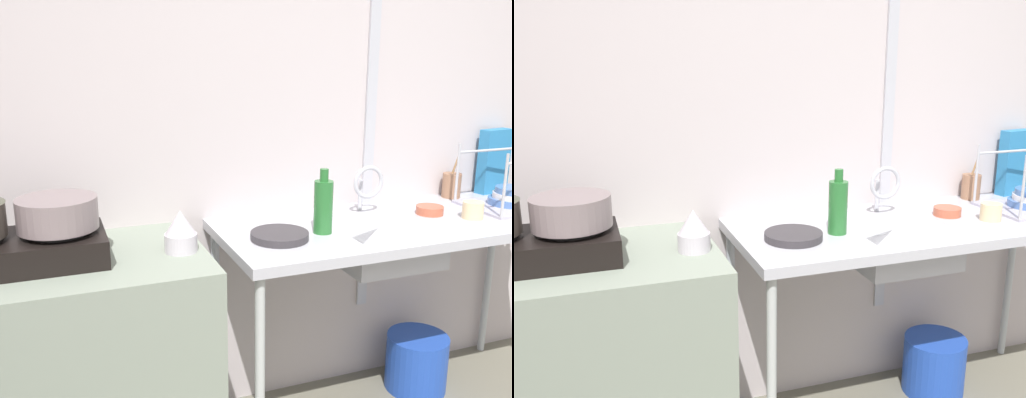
# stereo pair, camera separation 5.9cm
# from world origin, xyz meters

# --- Properties ---
(wall_back) EXTENTS (4.67, 0.10, 2.56)m
(wall_back) POSITION_xyz_m (0.00, 1.81, 1.28)
(wall_back) COLOR beige
(wall_back) RESTS_ON ground
(wall_metal_strip) EXTENTS (0.05, 0.01, 2.05)m
(wall_metal_strip) POSITION_xyz_m (0.33, 1.76, 1.41)
(wall_metal_strip) COLOR #B7B8C0
(counter_concrete) EXTENTS (1.29, 0.62, 0.90)m
(counter_concrete) POSITION_xyz_m (-1.20, 1.45, 0.45)
(counter_concrete) COLOR gray
(counter_concrete) RESTS_ON ground
(counter_sink) EXTENTS (1.59, 0.62, 0.90)m
(counter_sink) POSITION_xyz_m (0.33, 1.45, 0.84)
(counter_sink) COLOR #B7B8C0
(counter_sink) RESTS_ON ground
(stove) EXTENTS (0.57, 0.30, 0.11)m
(stove) POSITION_xyz_m (-1.19, 1.45, 0.95)
(stove) COLOR black
(stove) RESTS_ON counter_concrete
(pot_on_right_burner) EXTENTS (0.26, 0.26, 0.11)m
(pot_on_right_burner) POSITION_xyz_m (-1.05, 1.45, 1.07)
(pot_on_right_burner) COLOR gray
(pot_on_right_burner) RESTS_ON stove
(percolator) EXTENTS (0.12, 0.12, 0.15)m
(percolator) POSITION_xyz_m (-0.65, 1.40, 0.98)
(percolator) COLOR silver
(percolator) RESTS_ON counter_concrete
(sink_basin) EXTENTS (0.40, 0.38, 0.16)m
(sink_basin) POSITION_xyz_m (0.20, 1.43, 0.82)
(sink_basin) COLOR #B7B8C0
(sink_basin) RESTS_ON counter_sink
(faucet) EXTENTS (0.15, 0.08, 0.22)m
(faucet) POSITION_xyz_m (0.23, 1.59, 1.04)
(faucet) COLOR #B7B8C0
(faucet) RESTS_ON counter_sink
(frying_pan) EXTENTS (0.22, 0.22, 0.03)m
(frying_pan) POSITION_xyz_m (-0.27, 1.40, 0.92)
(frying_pan) COLOR #333034
(frying_pan) RESTS_ON counter_sink
(dish_rack) EXTENTS (0.39, 0.31, 0.28)m
(dish_rack) POSITION_xyz_m (0.90, 1.46, 0.95)
(dish_rack) COLOR #B0B1B7
(dish_rack) RESTS_ON counter_sink
(cup_by_rack) EXTENTS (0.09, 0.09, 0.07)m
(cup_by_rack) POSITION_xyz_m (0.61, 1.37, 0.94)
(cup_by_rack) COLOR beige
(cup_by_rack) RESTS_ON counter_sink
(small_bowl_on_drainboard) EXTENTS (0.12, 0.12, 0.04)m
(small_bowl_on_drainboard) POSITION_xyz_m (0.48, 1.49, 0.92)
(small_bowl_on_drainboard) COLOR #B6563C
(small_bowl_on_drainboard) RESTS_ON counter_sink
(bottle_by_sink) EXTENTS (0.07, 0.07, 0.26)m
(bottle_by_sink) POSITION_xyz_m (-0.08, 1.42, 1.01)
(bottle_by_sink) COLOR #276B2E
(bottle_by_sink) RESTS_ON counter_sink
(cereal_box) EXTENTS (0.18, 0.08, 0.32)m
(cereal_box) POSITION_xyz_m (1.02, 1.71, 1.06)
(cereal_box) COLOR teal
(cereal_box) RESTS_ON counter_sink
(utensil_jar) EXTENTS (0.09, 0.09, 0.20)m
(utensil_jar) POSITION_xyz_m (0.77, 1.70, 0.96)
(utensil_jar) COLOR #97694D
(utensil_jar) RESTS_ON counter_sink
(bucket_on_floor) EXTENTS (0.29, 0.29, 0.27)m
(bucket_on_floor) POSITION_xyz_m (0.52, 1.55, 0.14)
(bucket_on_floor) COLOR blue
(bucket_on_floor) RESTS_ON ground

